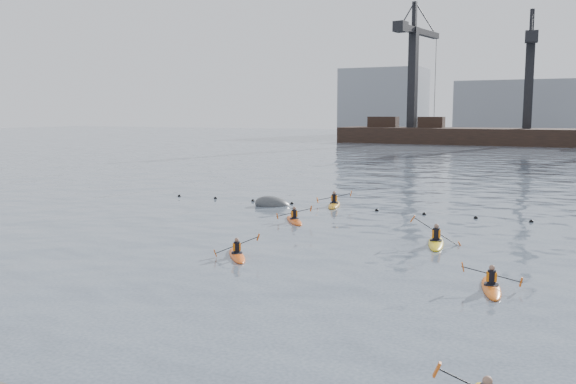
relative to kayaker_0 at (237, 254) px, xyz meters
name	(u,v)px	position (x,y,z in m)	size (l,w,h in m)	color
ground	(205,331)	(3.73, -8.12, -0.09)	(400.00, 400.00, 0.00)	#3C4A57
float_line	(401,212)	(3.23, 14.41, -0.06)	(33.24, 0.73, 0.24)	black
barge_pier	(525,135)	(3.51, 101.87, 1.81)	(72.00, 19.30, 29.50)	black
skyline	(551,100)	(5.96, 142.15, 9.16)	(141.00, 28.00, 22.00)	gray
kayaker_0	(237,254)	(0.00, 0.00, 0.00)	(2.23, 2.64, 1.06)	#EA5716
kayaker_2	(294,220)	(-1.35, 8.68, 0.00)	(2.32, 2.78, 0.99)	#E25515
kayaker_3	(436,242)	(7.14, 6.12, 0.02)	(2.40, 3.49, 1.48)	yellow
kayaker_4	(491,286)	(10.42, -0.37, 0.00)	(2.04, 3.10, 1.01)	orange
kayaker_5	(334,204)	(-1.45, 15.12, 0.02)	(2.29, 3.52, 1.15)	#C38317
mooring_buoy	(273,206)	(-5.14, 13.48, -0.09)	(2.44, 1.44, 1.22)	#393C3E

